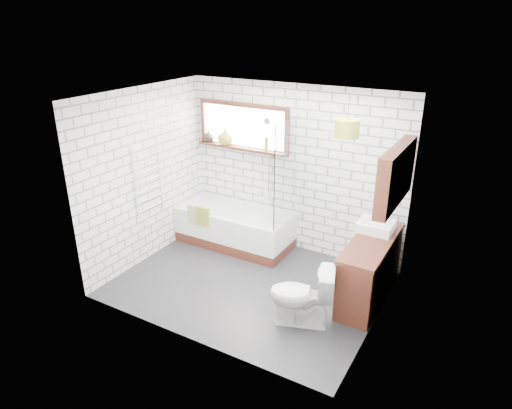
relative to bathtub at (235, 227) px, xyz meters
The scene contains 22 objects.
floor 1.24m from the bathtub, 48.61° to the right, with size 3.40×2.60×0.01m, color #242427.
ceiling 2.53m from the bathtub, 48.61° to the right, with size 3.40×2.60×0.01m, color white.
wall_back 1.31m from the bathtub, 26.46° to the left, with size 3.40×0.01×2.50m, color white.
wall_front 2.54m from the bathtub, 70.13° to the right, with size 3.40×0.01×2.50m, color white.
wall_left 1.60m from the bathtub, 134.95° to the right, with size 0.01×2.60×2.50m, color white.
wall_right 2.83m from the bathtub, 19.91° to the right, with size 0.01×2.60×2.50m, color white.
window 1.55m from the bathtub, 98.14° to the left, with size 1.52×0.16×0.68m, color #3C1910.
towel_radiator 1.55m from the bathtub, 133.49° to the right, with size 0.06×0.52×1.00m, color white.
mirror_cabinet 2.79m from the bathtub, ahead, with size 0.16×1.20×0.70m, color #3C1910.
shower_riser 1.19m from the bathtub, 41.45° to the left, with size 0.02×0.02×1.30m, color silver.
bathtub is the anchor object (origin of this frame).
shower_screen 1.35m from the bathtub, ahead, with size 0.02×0.72×1.50m, color white.
towel_green 0.57m from the bathtub, 128.82° to the right, with size 0.22×0.06×0.30m, color olive.
towel_beige 0.68m from the bathtub, 140.78° to the right, with size 0.21×0.05×0.27m, color tan.
vanity 2.31m from the bathtub, 10.11° to the right, with size 0.46×1.42×0.81m, color #3C1910.
basin 2.29m from the bathtub, ahead, with size 0.44×0.38×0.13m, color white.
tap 2.46m from the bathtub, ahead, with size 0.03×0.03×0.15m, color silver.
toilet 2.19m from the bathtub, 37.16° to the right, with size 0.73×0.42×0.75m, color white.
vase_olive 1.40m from the bathtub, 137.22° to the left, with size 0.25×0.25×0.26m, color olive.
vase_dark 1.48m from the bathtub, 154.34° to the left, with size 0.17×0.17×0.18m, color black.
bottle 1.38m from the bathtub, 40.85° to the left, with size 0.06×0.06×0.20m, color olive.
pendant 2.53m from the bathtub, ahead, with size 0.30×0.30×0.22m, color olive.
Camera 1 is at (2.71, -4.52, 3.37)m, focal length 32.00 mm.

